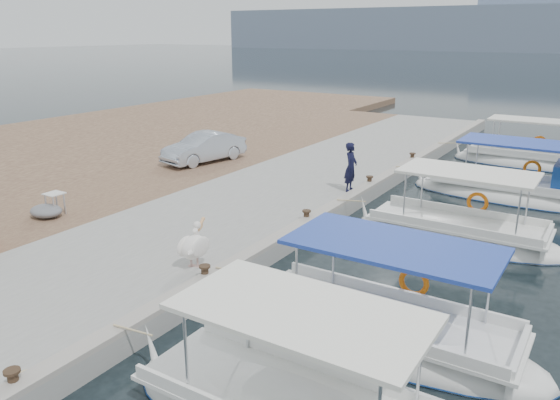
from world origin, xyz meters
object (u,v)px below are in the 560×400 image
object	(u,v)px
fishing_caique_c	(457,236)
parked_car	(204,147)
fishing_caique_b	(380,336)
fishing_caique_e	(527,163)
fishing_caique_d	(519,195)
fisherman	(351,167)
pelican	(194,246)

from	to	relation	value
fishing_caique_c	parked_car	xyz separation A→B (m)	(-12.13, 2.51, 1.04)
fishing_caique_b	fishing_caique_e	distance (m)	18.52
fishing_caique_b	fishing_caique_c	size ratio (longest dim) A/B	1.06
fishing_caique_d	fishing_caique_e	xyz separation A→B (m)	(-0.64, 6.13, -0.06)
fishing_caique_e	fisherman	bearing A→B (deg)	-114.81
fishing_caique_c	pelican	distance (m)	8.30
pelican	fisherman	size ratio (longest dim) A/B	0.75
parked_car	fishing_caique_d	bearing A→B (deg)	25.38
fishing_caique_c	fishing_caique_d	distance (m)	5.77
fishing_caique_c	parked_car	size ratio (longest dim) A/B	1.62
fisherman	pelican	bearing A→B (deg)	171.32
parked_car	pelican	bearing A→B (deg)	-39.98
fishing_caique_b	fishing_caique_c	world-z (taller)	same
fishing_caique_d	fisherman	size ratio (longest dim) A/B	4.40
fishing_caique_c	fisherman	size ratio (longest dim) A/B	3.55
fishing_caique_c	pelican	xyz separation A→B (m)	(-4.86, -6.66, 0.93)
pelican	fishing_caique_b	bearing A→B (deg)	-0.43
parked_car	fishing_caique_e	bearing A→B (deg)	48.58
fishing_caique_c	parked_car	distance (m)	12.43
fishing_caique_e	parked_car	bearing A→B (deg)	-143.02
fishing_caique_e	fisherman	world-z (taller)	fisherman
pelican	fishing_caique_e	bearing A→B (deg)	74.58
fishing_caique_e	pelican	bearing A→B (deg)	-105.42
fishing_caique_d	parked_car	xyz separation A→B (m)	(-13.01, -3.19, 0.98)
fishing_caique_b	pelican	world-z (taller)	fishing_caique_b
fishing_caique_d	fishing_caique_c	bearing A→B (deg)	-98.84
parked_car	fishing_caique_c	bearing A→B (deg)	-0.08
fishing_caique_b	fishing_caique_d	size ratio (longest dim) A/B	0.86
fishing_caique_d	fishing_caique_b	bearing A→B (deg)	-93.18
fishing_caique_d	pelican	size ratio (longest dim) A/B	5.88
pelican	parked_car	bearing A→B (deg)	128.42
fishing_caique_e	pelican	distance (m)	19.20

